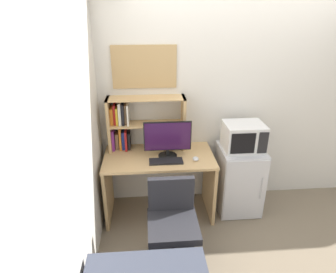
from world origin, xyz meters
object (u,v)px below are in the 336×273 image
(mini_fridge, at_px, (239,179))
(hutch_bookshelf, at_px, (135,123))
(microwave, at_px, (243,137))
(monitor, at_px, (168,138))
(keyboard, at_px, (166,161))
(wall_corkboard, at_px, (144,67))
(computer_mouse, at_px, (196,159))
(desk_chair, at_px, (172,229))

(mini_fridge, bearing_deg, hutch_bookshelf, 170.88)
(hutch_bookshelf, xyz_separation_m, mini_fridge, (1.23, -0.20, -0.70))
(mini_fridge, relative_size, microwave, 1.84)
(monitor, distance_m, keyboard, 0.25)
(keyboard, relative_size, wall_corkboard, 0.51)
(computer_mouse, relative_size, desk_chair, 0.10)
(monitor, bearing_deg, mini_fridge, 3.07)
(microwave, distance_m, wall_corkboard, 1.36)
(keyboard, bearing_deg, computer_mouse, 2.80)
(mini_fridge, height_order, microwave, microwave)
(hutch_bookshelf, height_order, keyboard, hutch_bookshelf)
(keyboard, height_order, computer_mouse, computer_mouse)
(keyboard, relative_size, mini_fridge, 0.45)
(mini_fridge, bearing_deg, wall_corkboard, 165.02)
(wall_corkboard, bearing_deg, monitor, -55.99)
(monitor, xyz_separation_m, wall_corkboard, (-0.23, 0.34, 0.71))
(computer_mouse, height_order, wall_corkboard, wall_corkboard)
(desk_chair, bearing_deg, keyboard, 91.84)
(keyboard, height_order, desk_chair, desk_chair)
(hutch_bookshelf, height_order, mini_fridge, hutch_bookshelf)
(mini_fridge, xyz_separation_m, microwave, (0.00, 0.00, 0.56))
(desk_chair, xyz_separation_m, wall_corkboard, (-0.22, 1.04, 1.35))
(microwave, bearing_deg, hutch_bookshelf, 171.02)
(keyboard, xyz_separation_m, desk_chair, (0.02, -0.57, -0.43))
(mini_fridge, distance_m, wall_corkboard, 1.73)
(microwave, bearing_deg, keyboard, -168.68)
(monitor, distance_m, wall_corkboard, 0.82)
(monitor, xyz_separation_m, desk_chair, (-0.01, -0.70, -0.64))
(mini_fridge, bearing_deg, keyboard, -168.86)
(desk_chair, bearing_deg, computer_mouse, 62.29)
(microwave, bearing_deg, monitor, -176.73)
(monitor, xyz_separation_m, computer_mouse, (0.30, -0.11, -0.20))
(keyboard, bearing_deg, microwave, 11.32)
(keyboard, distance_m, microwave, 0.93)
(hutch_bookshelf, relative_size, monitor, 1.68)
(computer_mouse, bearing_deg, monitor, 159.19)
(desk_chair, bearing_deg, hutch_bookshelf, 110.49)
(desk_chair, bearing_deg, mini_fridge, 40.43)
(microwave, xyz_separation_m, desk_chair, (-0.88, -0.75, -0.61))
(microwave, bearing_deg, computer_mouse, -163.98)
(computer_mouse, bearing_deg, desk_chair, -117.71)
(desk_chair, bearing_deg, microwave, 40.55)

